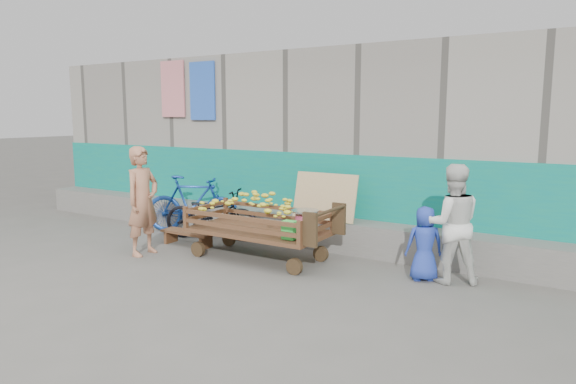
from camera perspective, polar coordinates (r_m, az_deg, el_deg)
The scene contains 9 objects.
ground at distance 6.10m, azimuth -8.48°, elevation -10.56°, with size 80.00×80.00×0.00m, color #5C5A53.
building_wall at distance 9.24m, azimuth 7.79°, elevation 5.25°, with size 12.00×3.50×3.00m.
banana_cart at distance 7.10m, azimuth -3.59°, elevation -2.69°, with size 2.09×0.96×0.89m.
bench at distance 8.03m, azimuth -11.07°, elevation -4.72°, with size 0.90×0.27×0.22m.
vendor_man at distance 7.57m, azimuth -15.84°, elevation -0.97°, with size 0.57×0.37×1.55m, color #AF7253.
woman at distance 6.39m, azimuth 17.73°, elevation -3.37°, with size 0.69×0.54×1.43m, color white.
child at distance 6.42m, azimuth 14.92°, elevation -5.55°, with size 0.44×0.29×0.91m, color #253EAB.
bicycle_dark at distance 8.33m, azimuth -8.52°, elevation -2.45°, with size 0.54×1.56×0.82m, color black.
bicycle_blue at distance 8.84m, azimuth -10.57°, elevation -1.34°, with size 0.46×1.62×0.98m, color navy.
Camera 1 is at (3.75, -4.38, 1.99)m, focal length 32.00 mm.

